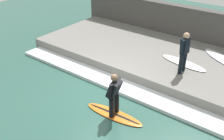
{
  "coord_description": "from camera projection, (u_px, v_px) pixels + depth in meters",
  "views": [
    {
      "loc": [
        -5.85,
        -4.94,
        5.32
      ],
      "look_at": [
        0.67,
        0.0,
        0.7
      ],
      "focal_mm": 42.0,
      "sensor_mm": 36.0,
      "label": 1
    }
  ],
  "objects": [
    {
      "name": "surfboard_spare",
      "position": [
        220.0,
        58.0,
        10.72
      ],
      "size": [
        1.56,
        1.87,
        0.06
      ],
      "color": "silver",
      "rests_on": "concrete_ledge"
    },
    {
      "name": "back_wall",
      "position": [
        176.0,
        24.0,
        12.88
      ],
      "size": [
        0.5,
        10.59,
        1.91
      ],
      "primitive_type": "cube",
      "color": "#474442",
      "rests_on": "ground_plane"
    },
    {
      "name": "surfer_waiting_near",
      "position": [
        184.0,
        51.0,
        9.33
      ],
      "size": [
        0.53,
        0.26,
        1.56
      ],
      "color": "black",
      "rests_on": "concrete_ledge"
    },
    {
      "name": "surfer_riding",
      "position": [
        114.0,
        93.0,
        7.86
      ],
      "size": [
        0.54,
        0.43,
        1.44
      ],
      "color": "black",
      "rests_on": "surfboard_riding"
    },
    {
      "name": "wave_foam_crest",
      "position": [
        114.0,
        83.0,
        9.8
      ],
      "size": [
        0.83,
        9.58,
        0.12
      ],
      "primitive_type": "cube",
      "color": "silver",
      "rests_on": "ground_plane"
    },
    {
      "name": "surfboard_riding",
      "position": [
        114.0,
        114.0,
        8.27
      ],
      "size": [
        0.64,
        2.03,
        0.07
      ],
      "color": "orange",
      "rests_on": "ground_plane"
    },
    {
      "name": "ground_plane",
      "position": [
        101.0,
        95.0,
        9.27
      ],
      "size": [
        28.0,
        28.0,
        0.0
      ],
      "primitive_type": "plane",
      "color": "#2D564C"
    },
    {
      "name": "surfboard_waiting_near",
      "position": [
        183.0,
        63.0,
        10.33
      ],
      "size": [
        0.85,
        2.02,
        0.06
      ],
      "color": "white",
      "rests_on": "concrete_ledge"
    },
    {
      "name": "concrete_ledge",
      "position": [
        150.0,
        55.0,
        11.53
      ],
      "size": [
        4.4,
        10.09,
        0.46
      ],
      "primitive_type": "cube",
      "color": "slate",
      "rests_on": "ground_plane"
    }
  ]
}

